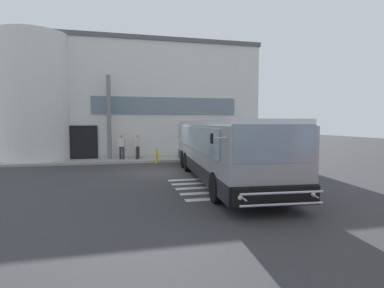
{
  "coord_description": "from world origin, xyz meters",
  "views": [
    {
      "loc": [
        -2.29,
        -15.74,
        2.59
      ],
      "look_at": [
        1.32,
        -0.63,
        1.5
      ],
      "focal_mm": 28.44,
      "sensor_mm": 36.0,
      "label": 1
    }
  ],
  "objects_px": {
    "entry_support_column": "(109,117)",
    "passenger_by_doorway": "(138,145)",
    "bus_main_foreground": "(221,150)",
    "passenger_near_column": "(122,145)",
    "safety_bollard_yellow": "(157,156)"
  },
  "relations": [
    {
      "from": "bus_main_foreground",
      "to": "safety_bollard_yellow",
      "type": "relative_size",
      "value": 13.55
    },
    {
      "from": "entry_support_column",
      "to": "bus_main_foreground",
      "type": "relative_size",
      "value": 0.46
    },
    {
      "from": "bus_main_foreground",
      "to": "safety_bollard_yellow",
      "type": "height_order",
      "value": "bus_main_foreground"
    },
    {
      "from": "passenger_near_column",
      "to": "passenger_by_doorway",
      "type": "bearing_deg",
      "value": -6.78
    },
    {
      "from": "entry_support_column",
      "to": "passenger_by_doorway",
      "type": "bearing_deg",
      "value": -14.86
    },
    {
      "from": "bus_main_foreground",
      "to": "safety_bollard_yellow",
      "type": "bearing_deg",
      "value": 109.39
    },
    {
      "from": "entry_support_column",
      "to": "passenger_near_column",
      "type": "distance_m",
      "value": 2.04
    },
    {
      "from": "passenger_by_doorway",
      "to": "safety_bollard_yellow",
      "type": "height_order",
      "value": "passenger_by_doorway"
    },
    {
      "from": "bus_main_foreground",
      "to": "passenger_near_column",
      "type": "xyz_separation_m",
      "value": [
        -4.34,
        7.69,
        -0.22
      ]
    },
    {
      "from": "passenger_by_doorway",
      "to": "safety_bollard_yellow",
      "type": "bearing_deg",
      "value": -49.54
    },
    {
      "from": "passenger_near_column",
      "to": "safety_bollard_yellow",
      "type": "relative_size",
      "value": 1.86
    },
    {
      "from": "passenger_near_column",
      "to": "safety_bollard_yellow",
      "type": "bearing_deg",
      "value": -33.86
    },
    {
      "from": "entry_support_column",
      "to": "passenger_by_doorway",
      "type": "relative_size",
      "value": 3.35
    },
    {
      "from": "passenger_near_column",
      "to": "passenger_by_doorway",
      "type": "xyz_separation_m",
      "value": [
        1.02,
        -0.12,
        -0.03
      ]
    },
    {
      "from": "entry_support_column",
      "to": "bus_main_foreground",
      "type": "distance_m",
      "value": 9.69
    }
  ]
}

